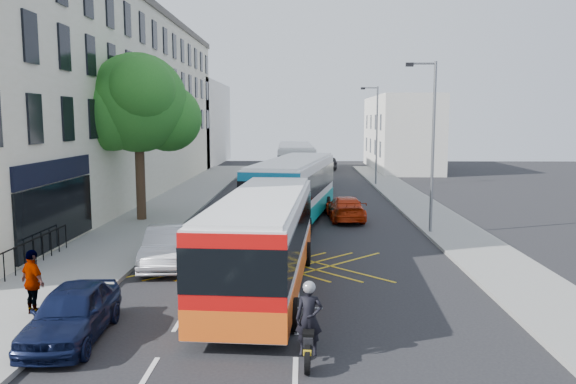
# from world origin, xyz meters

# --- Properties ---
(ground) EXTENTS (120.00, 120.00, 0.00)m
(ground) POSITION_xyz_m (0.00, 0.00, 0.00)
(ground) COLOR black
(ground) RESTS_ON ground
(pavement_left) EXTENTS (5.00, 70.00, 0.15)m
(pavement_left) POSITION_xyz_m (-8.50, 15.00, 0.07)
(pavement_left) COLOR gray
(pavement_left) RESTS_ON ground
(pavement_right) EXTENTS (3.00, 70.00, 0.15)m
(pavement_right) POSITION_xyz_m (7.50, 15.00, 0.07)
(pavement_right) COLOR gray
(pavement_right) RESTS_ON ground
(terrace_main) EXTENTS (8.30, 45.00, 13.50)m
(terrace_main) POSITION_xyz_m (-14.00, 24.49, 6.76)
(terrace_main) COLOR beige
(terrace_main) RESTS_ON ground
(terrace_far) EXTENTS (8.00, 20.00, 10.00)m
(terrace_far) POSITION_xyz_m (-14.00, 55.00, 5.00)
(terrace_far) COLOR silver
(terrace_far) RESTS_ON ground
(building_right) EXTENTS (6.00, 18.00, 8.00)m
(building_right) POSITION_xyz_m (11.00, 48.00, 4.00)
(building_right) COLOR silver
(building_right) RESTS_ON ground
(street_tree) EXTENTS (6.30, 5.70, 8.80)m
(street_tree) POSITION_xyz_m (-8.51, 14.97, 6.29)
(street_tree) COLOR #382619
(street_tree) RESTS_ON pavement_left
(lamp_near) EXTENTS (1.45, 0.15, 8.00)m
(lamp_near) POSITION_xyz_m (6.20, 12.00, 4.62)
(lamp_near) COLOR slate
(lamp_near) RESTS_ON pavement_right
(lamp_far) EXTENTS (1.45, 0.15, 8.00)m
(lamp_far) POSITION_xyz_m (6.20, 32.00, 4.62)
(lamp_far) COLOR slate
(lamp_far) RESTS_ON pavement_right
(railings) EXTENTS (0.08, 5.60, 1.14)m
(railings) POSITION_xyz_m (-9.70, 5.30, 0.72)
(railings) COLOR black
(railings) RESTS_ON pavement_left
(bus_near) EXTENTS (3.25, 11.13, 3.09)m
(bus_near) POSITION_xyz_m (-1.11, 3.16, 1.63)
(bus_near) COLOR silver
(bus_near) RESTS_ON ground
(bus_mid) EXTENTS (4.81, 12.35, 3.39)m
(bus_mid) POSITION_xyz_m (-0.28, 15.13, 1.78)
(bus_mid) COLOR silver
(bus_mid) RESTS_ON ground
(bus_far) EXTENTS (3.33, 12.35, 3.45)m
(bus_far) POSITION_xyz_m (-0.40, 31.95, 1.82)
(bus_far) COLOR silver
(bus_far) RESTS_ON ground
(motorbike) EXTENTS (0.65, 2.11, 1.87)m
(motorbike) POSITION_xyz_m (0.30, -2.31, 0.88)
(motorbike) COLOR black
(motorbike) RESTS_ON ground
(parked_car_blue) EXTENTS (1.84, 4.15, 1.39)m
(parked_car_blue) POSITION_xyz_m (-5.60, -1.25, 0.69)
(parked_car_blue) COLOR #0C1433
(parked_car_blue) RESTS_ON ground
(parked_car_silver) EXTENTS (1.97, 4.61, 1.48)m
(parked_car_silver) POSITION_xyz_m (-4.90, 5.92, 0.74)
(parked_car_silver) COLOR #ABACB2
(parked_car_silver) RESTS_ON ground
(red_hatchback) EXTENTS (2.10, 4.64, 1.32)m
(red_hatchback) POSITION_xyz_m (2.52, 15.83, 0.66)
(red_hatchback) COLOR #B52607
(red_hatchback) RESTS_ON ground
(distant_car_grey) EXTENTS (2.25, 4.70, 1.29)m
(distant_car_grey) POSITION_xyz_m (-1.08, 38.07, 0.65)
(distant_car_grey) COLOR #45494E
(distant_car_grey) RESTS_ON ground
(distant_car_dark) EXTENTS (1.86, 4.14, 1.32)m
(distant_car_dark) POSITION_xyz_m (2.97, 47.17, 0.66)
(distant_car_dark) COLOR black
(distant_car_dark) RESTS_ON ground
(pedestrian_far) EXTENTS (1.12, 0.99, 1.81)m
(pedestrian_far) POSITION_xyz_m (-7.22, 0.12, 1.06)
(pedestrian_far) COLOR gray
(pedestrian_far) RESTS_ON pavement_left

